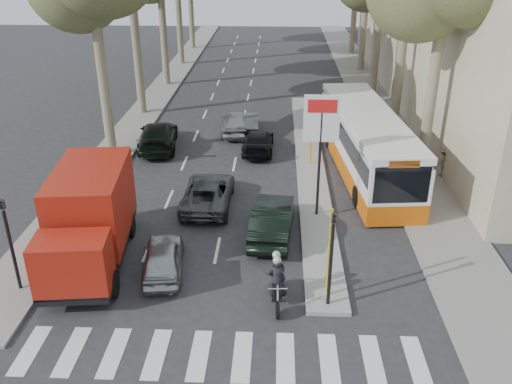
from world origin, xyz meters
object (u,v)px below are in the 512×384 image
dark_hatchback (272,219)px  city_bus (366,142)px  silver_hatchback (163,258)px  red_truck (89,217)px  motorcycle (276,278)px

dark_hatchback → city_bus: bearing=-120.1°
silver_hatchback → red_truck: bearing=-21.2°
silver_hatchback → city_bus: size_ratio=0.29×
dark_hatchback → red_truck: 7.29m
silver_hatchback → motorcycle: (4.22, -1.52, 0.24)m
silver_hatchback → motorcycle: bearing=153.0°
motorcycle → dark_hatchback: bearing=89.2°
silver_hatchback → dark_hatchback: dark_hatchback is taller
red_truck → city_bus: (11.64, 9.10, -0.16)m
city_bus → motorcycle: city_bus is taller
city_bus → motorcycle: size_ratio=5.69×
dark_hatchback → city_bus: 8.46m
dark_hatchback → red_truck: bearing=22.3°
silver_hatchback → red_truck: 3.19m
silver_hatchback → dark_hatchback: bearing=-151.4°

